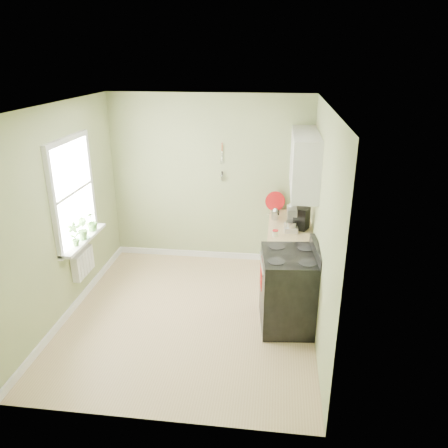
# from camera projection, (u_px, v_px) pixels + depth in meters

# --- Properties ---
(floor) EXTENTS (3.20, 3.60, 0.02)m
(floor) POSITION_uv_depth(u_px,v_px,m) (190.00, 315.00, 5.80)
(floor) COLOR tan
(floor) RESTS_ON ground
(ceiling) EXTENTS (3.20, 3.60, 0.02)m
(ceiling) POSITION_uv_depth(u_px,v_px,m) (183.00, 105.00, 4.81)
(ceiling) COLOR white
(ceiling) RESTS_ON wall_back
(wall_back) EXTENTS (3.20, 0.02, 2.70)m
(wall_back) POSITION_uv_depth(u_px,v_px,m) (210.00, 180.00, 6.98)
(wall_back) COLOR #9AA570
(wall_back) RESTS_ON floor
(wall_left) EXTENTS (0.02, 3.60, 2.70)m
(wall_left) POSITION_uv_depth(u_px,v_px,m) (62.00, 214.00, 5.49)
(wall_left) COLOR #9AA570
(wall_left) RESTS_ON floor
(wall_right) EXTENTS (0.02, 3.60, 2.70)m
(wall_right) POSITION_uv_depth(u_px,v_px,m) (322.00, 226.00, 5.12)
(wall_right) COLOR #9AA570
(wall_right) RESTS_ON floor
(base_cabinets) EXTENTS (0.60, 1.60, 0.87)m
(base_cabinets) POSITION_uv_depth(u_px,v_px,m) (290.00, 258.00, 6.41)
(base_cabinets) COLOR white
(base_cabinets) RESTS_ON floor
(countertop) EXTENTS (0.64, 1.60, 0.04)m
(countertop) POSITION_uv_depth(u_px,v_px,m) (291.00, 229.00, 6.25)
(countertop) COLOR #D5B982
(countertop) RESTS_ON base_cabinets
(upper_cabinets) EXTENTS (0.35, 1.40, 0.80)m
(upper_cabinets) POSITION_uv_depth(u_px,v_px,m) (304.00, 162.00, 5.97)
(upper_cabinets) COLOR white
(upper_cabinets) RESTS_ON wall_right
(window) EXTENTS (0.06, 1.14, 1.44)m
(window) POSITION_uv_depth(u_px,v_px,m) (72.00, 192.00, 5.69)
(window) COLOR white
(window) RESTS_ON wall_left
(window_sill) EXTENTS (0.18, 1.14, 0.04)m
(window_sill) POSITION_uv_depth(u_px,v_px,m) (84.00, 240.00, 5.92)
(window_sill) COLOR white
(window_sill) RESTS_ON wall_left
(radiator) EXTENTS (0.12, 0.50, 0.35)m
(radiator) POSITION_uv_depth(u_px,v_px,m) (83.00, 263.00, 6.00)
(radiator) COLOR white
(radiator) RESTS_ON wall_left
(wall_utensils) EXTENTS (0.02, 0.14, 0.58)m
(wall_utensils) POSITION_uv_depth(u_px,v_px,m) (222.00, 168.00, 6.85)
(wall_utensils) COLOR #D5B982
(wall_utensils) RESTS_ON wall_back
(stove) EXTENTS (0.78, 0.86, 1.10)m
(stove) POSITION_uv_depth(u_px,v_px,m) (289.00, 290.00, 5.43)
(stove) COLOR black
(stove) RESTS_ON floor
(stand_mixer) EXTENTS (0.19, 0.32, 0.37)m
(stand_mixer) POSITION_uv_depth(u_px,v_px,m) (291.00, 220.00, 6.12)
(stand_mixer) COLOR #B2B2B7
(stand_mixer) RESTS_ON countertop
(kettle) EXTENTS (0.18, 0.10, 0.18)m
(kettle) POSITION_uv_depth(u_px,v_px,m) (275.00, 214.00, 6.53)
(kettle) COLOR silver
(kettle) RESTS_ON countertop
(coffee_maker) EXTENTS (0.25, 0.25, 0.32)m
(coffee_maker) POSITION_uv_depth(u_px,v_px,m) (301.00, 219.00, 6.15)
(coffee_maker) COLOR black
(coffee_maker) RESTS_ON countertop
(red_tray) EXTENTS (0.32, 0.12, 0.31)m
(red_tray) POSITION_uv_depth(u_px,v_px,m) (275.00, 201.00, 6.87)
(red_tray) COLOR red
(red_tray) RESTS_ON countertop
(jar) EXTENTS (0.08, 0.08, 0.09)m
(jar) POSITION_uv_depth(u_px,v_px,m) (275.00, 233.00, 5.94)
(jar) COLOR beige
(jar) RESTS_ON countertop
(plant_a) EXTENTS (0.20, 0.17, 0.32)m
(plant_a) POSITION_uv_depth(u_px,v_px,m) (74.00, 235.00, 5.62)
(plant_a) COLOR #416D2E
(plant_a) RESTS_ON window_sill
(plant_b) EXTENTS (0.21, 0.21, 0.30)m
(plant_b) POSITION_uv_depth(u_px,v_px,m) (82.00, 229.00, 5.84)
(plant_b) COLOR #416D2E
(plant_b) RESTS_ON window_sill
(plant_c) EXTENTS (0.21, 0.21, 0.28)m
(plant_c) POSITION_uv_depth(u_px,v_px,m) (92.00, 221.00, 6.13)
(plant_c) COLOR #416D2E
(plant_c) RESTS_ON window_sill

